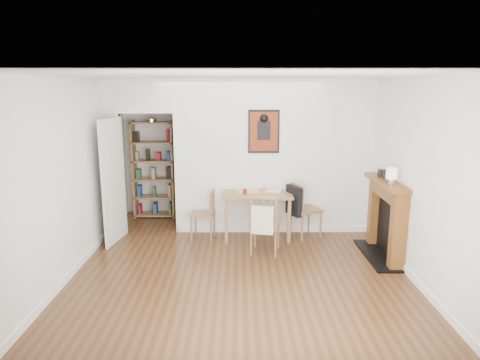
{
  "coord_description": "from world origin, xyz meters",
  "views": [
    {
      "loc": [
        -0.02,
        -5.75,
        2.46
      ],
      "look_at": [
        0.0,
        0.6,
        1.09
      ],
      "focal_mm": 32.0,
      "sensor_mm": 36.0,
      "label": 1
    }
  ],
  "objects_px": {
    "chair_right": "(305,209)",
    "mantel_lamp": "(392,174)",
    "orange_fruit": "(264,189)",
    "dining_table": "(257,198)",
    "chair_left": "(203,215)",
    "red_glass": "(245,191)",
    "ceramic_jar_a": "(387,174)",
    "notebook": "(272,191)",
    "chair_front": "(265,222)",
    "ceramic_jar_b": "(380,173)",
    "fireplace": "(387,216)",
    "bookshelf": "(154,170)"
  },
  "relations": [
    {
      "from": "chair_right",
      "to": "chair_front",
      "type": "distance_m",
      "value": 0.98
    },
    {
      "from": "mantel_lamp",
      "to": "chair_left",
      "type": "bearing_deg",
      "value": 158.58
    },
    {
      "from": "orange_fruit",
      "to": "dining_table",
      "type": "bearing_deg",
      "value": -153.95
    },
    {
      "from": "chair_left",
      "to": "chair_right",
      "type": "bearing_deg",
      "value": 2.98
    },
    {
      "from": "chair_right",
      "to": "notebook",
      "type": "xyz_separation_m",
      "value": [
        -0.55,
        0.09,
        0.3
      ]
    },
    {
      "from": "fireplace",
      "to": "bookshelf",
      "type": "bearing_deg",
      "value": 151.73
    },
    {
      "from": "chair_right",
      "to": "mantel_lamp",
      "type": "xyz_separation_m",
      "value": [
        0.99,
        -1.14,
        0.83
      ]
    },
    {
      "from": "chair_left",
      "to": "chair_right",
      "type": "height_order",
      "value": "chair_right"
    },
    {
      "from": "chair_right",
      "to": "bookshelf",
      "type": "xyz_separation_m",
      "value": [
        -2.73,
        1.2,
        0.44
      ]
    },
    {
      "from": "chair_right",
      "to": "red_glass",
      "type": "relative_size",
      "value": 11.23
    },
    {
      "from": "chair_front",
      "to": "fireplace",
      "type": "distance_m",
      "value": 1.79
    },
    {
      "from": "chair_left",
      "to": "ceramic_jar_b",
      "type": "xyz_separation_m",
      "value": [
        2.72,
        -0.48,
        0.8
      ]
    },
    {
      "from": "mantel_lamp",
      "to": "ceramic_jar_b",
      "type": "relative_size",
      "value": 2.18
    },
    {
      "from": "orange_fruit",
      "to": "notebook",
      "type": "distance_m",
      "value": 0.14
    },
    {
      "from": "red_glass",
      "to": "bookshelf",
      "type": "bearing_deg",
      "value": 143.31
    },
    {
      "from": "red_glass",
      "to": "notebook",
      "type": "relative_size",
      "value": 0.27
    },
    {
      "from": "bookshelf",
      "to": "fireplace",
      "type": "distance_m",
      "value": 4.33
    },
    {
      "from": "chair_right",
      "to": "bookshelf",
      "type": "distance_m",
      "value": 3.02
    },
    {
      "from": "chair_front",
      "to": "chair_left",
      "type": "bearing_deg",
      "value": 149.01
    },
    {
      "from": "orange_fruit",
      "to": "chair_right",
      "type": "bearing_deg",
      "value": -5.44
    },
    {
      "from": "chair_right",
      "to": "fireplace",
      "type": "relative_size",
      "value": 0.74
    },
    {
      "from": "mantel_lamp",
      "to": "ceramic_jar_a",
      "type": "distance_m",
      "value": 0.43
    },
    {
      "from": "dining_table",
      "to": "notebook",
      "type": "relative_size",
      "value": 3.75
    },
    {
      "from": "red_glass",
      "to": "ceramic_jar_a",
      "type": "relative_size",
      "value": 0.62
    },
    {
      "from": "dining_table",
      "to": "chair_right",
      "type": "distance_m",
      "value": 0.82
    },
    {
      "from": "chair_front",
      "to": "ceramic_jar_a",
      "type": "distance_m",
      "value": 1.92
    },
    {
      "from": "notebook",
      "to": "mantel_lamp",
      "type": "bearing_deg",
      "value": -38.68
    },
    {
      "from": "chair_right",
      "to": "ceramic_jar_a",
      "type": "bearing_deg",
      "value": -34.35
    },
    {
      "from": "chair_front",
      "to": "orange_fruit",
      "type": "height_order",
      "value": "chair_front"
    },
    {
      "from": "chair_front",
      "to": "ceramic_jar_b",
      "type": "relative_size",
      "value": 8.74
    },
    {
      "from": "chair_right",
      "to": "red_glass",
      "type": "distance_m",
      "value": 1.06
    },
    {
      "from": "chair_left",
      "to": "red_glass",
      "type": "height_order",
      "value": "red_glass"
    },
    {
      "from": "dining_table",
      "to": "chair_right",
      "type": "height_order",
      "value": "chair_right"
    },
    {
      "from": "bookshelf",
      "to": "notebook",
      "type": "relative_size",
      "value": 6.17
    },
    {
      "from": "red_glass",
      "to": "mantel_lamp",
      "type": "xyz_separation_m",
      "value": [
        1.99,
        -1.06,
        0.49
      ]
    },
    {
      "from": "chair_left",
      "to": "red_glass",
      "type": "relative_size",
      "value": 10.08
    },
    {
      "from": "fireplace",
      "to": "orange_fruit",
      "type": "xyz_separation_m",
      "value": [
        -1.76,
        0.91,
        0.19
      ]
    },
    {
      "from": "chair_front",
      "to": "bookshelf",
      "type": "height_order",
      "value": "bookshelf"
    },
    {
      "from": "red_glass",
      "to": "ceramic_jar_a",
      "type": "height_order",
      "value": "ceramic_jar_a"
    },
    {
      "from": "chair_left",
      "to": "bookshelf",
      "type": "height_order",
      "value": "bookshelf"
    },
    {
      "from": "chair_front",
      "to": "bookshelf",
      "type": "distance_m",
      "value": 2.8
    },
    {
      "from": "dining_table",
      "to": "red_glass",
      "type": "height_order",
      "value": "red_glass"
    },
    {
      "from": "fireplace",
      "to": "ceramic_jar_a",
      "type": "xyz_separation_m",
      "value": [
        -0.01,
        0.11,
        0.61
      ]
    },
    {
      "from": "bookshelf",
      "to": "fireplace",
      "type": "height_order",
      "value": "bookshelf"
    },
    {
      "from": "orange_fruit",
      "to": "chair_left",
      "type": "bearing_deg",
      "value": -171.39
    },
    {
      "from": "orange_fruit",
      "to": "mantel_lamp",
      "type": "xyz_separation_m",
      "value": [
        1.67,
        -1.2,
        0.5
      ]
    },
    {
      "from": "fireplace",
      "to": "notebook",
      "type": "distance_m",
      "value": 1.88
    },
    {
      "from": "orange_fruit",
      "to": "ceramic_jar_a",
      "type": "height_order",
      "value": "ceramic_jar_a"
    },
    {
      "from": "mantel_lamp",
      "to": "ceramic_jar_a",
      "type": "relative_size",
      "value": 1.76
    },
    {
      "from": "dining_table",
      "to": "chair_left",
      "type": "height_order",
      "value": "chair_left"
    }
  ]
}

